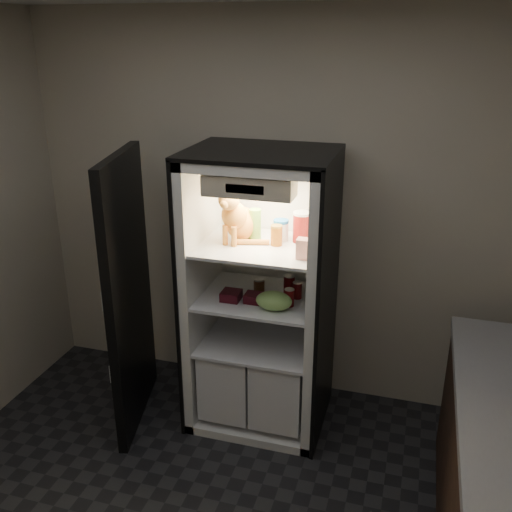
% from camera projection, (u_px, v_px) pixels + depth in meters
% --- Properties ---
extents(room_shell, '(3.60, 3.60, 3.60)m').
position_uv_depth(room_shell, '(167.00, 278.00, 2.25)').
color(room_shell, white).
rests_on(room_shell, floor).
extents(refrigerator, '(0.90, 0.72, 1.88)m').
position_uv_depth(refrigerator, '(262.00, 312.00, 3.79)').
color(refrigerator, white).
rests_on(refrigerator, floor).
extents(fridge_door, '(0.26, 0.86, 1.85)m').
position_uv_depth(fridge_door, '(129.00, 296.00, 3.73)').
color(fridge_door, black).
rests_on(fridge_door, floor).
extents(tabby_cat, '(0.33, 0.38, 0.39)m').
position_uv_depth(tabby_cat, '(238.00, 218.00, 3.57)').
color(tabby_cat, orange).
rests_on(tabby_cat, refrigerator).
extents(parmesan_shaker, '(0.08, 0.08, 0.20)m').
position_uv_depth(parmesan_shaker, '(255.00, 224.00, 3.60)').
color(parmesan_shaker, green).
rests_on(parmesan_shaker, refrigerator).
extents(mayo_tub, '(0.10, 0.10, 0.13)m').
position_uv_depth(mayo_tub, '(281.00, 230.00, 3.60)').
color(mayo_tub, white).
rests_on(mayo_tub, refrigerator).
extents(salsa_jar, '(0.07, 0.07, 0.13)m').
position_uv_depth(salsa_jar, '(276.00, 235.00, 3.52)').
color(salsa_jar, maroon).
rests_on(salsa_jar, refrigerator).
extents(pepper_jar, '(0.12, 0.12, 0.19)m').
position_uv_depth(pepper_jar, '(302.00, 227.00, 3.56)').
color(pepper_jar, '#A12015').
rests_on(pepper_jar, refrigerator).
extents(cream_carton, '(0.07, 0.07, 0.12)m').
position_uv_depth(cream_carton, '(303.00, 249.00, 3.31)').
color(cream_carton, white).
rests_on(cream_carton, refrigerator).
extents(soda_can_a, '(0.07, 0.07, 0.13)m').
position_uv_depth(soda_can_a, '(289.00, 285.00, 3.66)').
color(soda_can_a, black).
rests_on(soda_can_a, refrigerator).
extents(soda_can_b, '(0.06, 0.06, 0.11)m').
position_uv_depth(soda_can_b, '(297.00, 290.00, 3.62)').
color(soda_can_b, black).
rests_on(soda_can_b, refrigerator).
extents(soda_can_c, '(0.06, 0.06, 0.11)m').
position_uv_depth(soda_can_c, '(289.00, 297.00, 3.52)').
color(soda_can_c, black).
rests_on(soda_can_c, refrigerator).
extents(condiment_jar, '(0.07, 0.07, 0.10)m').
position_uv_depth(condiment_jar, '(259.00, 285.00, 3.70)').
color(condiment_jar, '#522D17').
rests_on(condiment_jar, refrigerator).
extents(grape_bag, '(0.23, 0.16, 0.11)m').
position_uv_depth(grape_bag, '(274.00, 301.00, 3.47)').
color(grape_bag, '#7AAB50').
rests_on(grape_bag, refrigerator).
extents(berry_box_left, '(0.12, 0.12, 0.06)m').
position_uv_depth(berry_box_left, '(231.00, 296.00, 3.61)').
color(berry_box_left, '#450B14').
rests_on(berry_box_left, refrigerator).
extents(berry_box_right, '(0.11, 0.11, 0.05)m').
position_uv_depth(berry_box_right, '(254.00, 298.00, 3.58)').
color(berry_box_right, '#450B14').
rests_on(berry_box_right, refrigerator).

